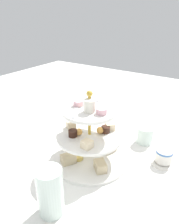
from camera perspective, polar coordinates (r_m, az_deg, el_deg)
name	(u,v)px	position (r m, az deg, el deg)	size (l,w,h in m)	color
ground_plane	(90,158)	(0.79, 0.00, -12.16)	(2.40, 2.40, 0.00)	white
tiered_serving_stand	(89,141)	(0.75, -0.03, -7.53)	(0.28, 0.28, 0.26)	white
water_glass_tall_right	(50,192)	(0.59, -10.31, -19.96)	(0.07, 0.07, 0.14)	silver
water_glass_short_left	(145,135)	(0.89, 14.36, -5.90)	(0.06, 0.06, 0.07)	silver
teacup_with_saucer	(164,157)	(0.80, 18.96, -11.11)	(0.09, 0.09, 0.05)	white
butter_knife_left	(16,147)	(0.90, -18.79, -8.65)	(0.17, 0.01, 0.00)	silver
butter_knife_right	(160,212)	(0.65, 18.12, -23.73)	(0.17, 0.01, 0.00)	silver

